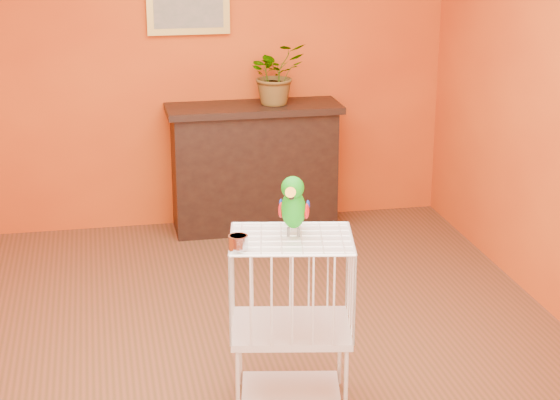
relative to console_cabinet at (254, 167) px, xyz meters
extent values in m
plane|color=brown|center=(-0.45, -2.02, -0.49)|extent=(4.50, 4.50, 0.00)
plane|color=#DD5714|center=(-0.45, 0.23, 0.81)|extent=(4.00, 0.00, 4.00)
plane|color=#DD5714|center=(-0.45, -4.27, 0.81)|extent=(4.00, 0.00, 4.00)
cube|color=black|center=(0.00, 0.00, -0.03)|extent=(1.24, 0.41, 0.93)
cube|color=black|center=(0.00, 0.00, 0.46)|extent=(1.32, 0.48, 0.05)
cube|color=black|center=(0.00, -0.18, -0.03)|extent=(0.87, 0.02, 0.47)
cube|color=maroon|center=(-0.26, -0.05, -0.13)|extent=(0.05, 0.19, 0.29)
cube|color=#384D26|center=(-0.17, -0.05, -0.13)|extent=(0.05, 0.19, 0.29)
cube|color=maroon|center=(-0.08, -0.05, -0.13)|extent=(0.05, 0.19, 0.29)
cube|color=#384D26|center=(0.02, -0.05, -0.13)|extent=(0.05, 0.19, 0.29)
cube|color=maroon|center=(0.13, -0.05, -0.13)|extent=(0.05, 0.19, 0.29)
imported|color=#26722D|center=(0.17, -0.04, 0.67)|extent=(0.54, 0.57, 0.36)
cube|color=gold|center=(-0.45, 0.20, 1.26)|extent=(0.62, 0.03, 0.50)
cube|color=gray|center=(-0.45, 0.19, 1.26)|extent=(0.52, 0.01, 0.40)
cube|color=silver|center=(-0.28, -2.69, -0.42)|extent=(0.56, 0.47, 0.02)
cube|color=silver|center=(-0.28, -2.69, -0.07)|extent=(0.66, 0.55, 0.04)
cube|color=silver|center=(-0.28, -2.69, 0.41)|extent=(0.66, 0.55, 0.01)
cylinder|color=silver|center=(-0.57, -2.84, -0.29)|extent=(0.02, 0.02, 0.41)
cylinder|color=silver|center=(-0.05, -2.94, -0.29)|extent=(0.02, 0.02, 0.41)
cylinder|color=silver|center=(-0.50, -2.44, -0.29)|extent=(0.02, 0.02, 0.41)
cylinder|color=silver|center=(0.02, -2.54, -0.29)|extent=(0.02, 0.02, 0.41)
cylinder|color=silver|center=(-0.55, -2.80, 0.45)|extent=(0.09, 0.09, 0.07)
cylinder|color=#59544C|center=(-0.28, -2.66, 0.44)|extent=(0.01, 0.01, 0.04)
cylinder|color=#59544C|center=(-0.24, -2.67, 0.44)|extent=(0.01, 0.01, 0.04)
ellipsoid|color=#14910C|center=(-0.26, -2.67, 0.55)|extent=(0.17, 0.20, 0.23)
ellipsoid|color=#14910C|center=(-0.27, -2.70, 0.67)|extent=(0.14, 0.15, 0.11)
cone|color=orange|center=(-0.29, -2.75, 0.66)|extent=(0.07, 0.09, 0.07)
cone|color=black|center=(-0.29, -2.74, 0.64)|extent=(0.04, 0.04, 0.03)
sphere|color=black|center=(-0.32, -2.70, 0.69)|extent=(0.02, 0.02, 0.02)
sphere|color=black|center=(-0.24, -2.73, 0.69)|extent=(0.02, 0.02, 0.02)
ellipsoid|color=#A50C0C|center=(-0.32, -2.64, 0.54)|extent=(0.05, 0.07, 0.08)
ellipsoid|color=navy|center=(-0.20, -2.68, 0.54)|extent=(0.05, 0.07, 0.08)
cone|color=#14910C|center=(-0.24, -2.60, 0.48)|extent=(0.12, 0.17, 0.12)
camera|label=1|loc=(-1.17, -6.86, 1.99)|focal=60.00mm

